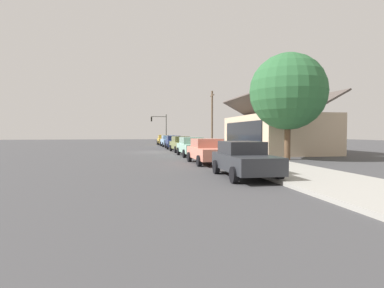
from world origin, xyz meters
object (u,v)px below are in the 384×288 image
car_skyblue (168,141)px  car_coral (208,151)px  utility_pole_wooden (212,118)px  car_seafoam (192,146)px  car_navy (174,142)px  fire_hydrant_red (202,149)px  car_mustard (164,140)px  car_charcoal (244,159)px  shade_tree (288,92)px  traffic_light_main (160,124)px  car_olive (181,144)px

car_skyblue → car_coral: bearing=-1.2°
utility_pole_wooden → car_seafoam: bearing=-20.9°
car_navy → fire_hydrant_red: car_navy is taller
car_mustard → car_charcoal: bearing=0.7°
fire_hydrant_red → car_coral: bearing=-10.3°
car_mustard → car_seafoam: same height
car_mustard → fire_hydrant_red: bearing=4.4°
utility_pole_wooden → shade_tree: bearing=2.4°
car_mustard → car_coral: same height
traffic_light_main → fire_hydrant_red: bearing=3.6°
car_skyblue → fire_hydrant_red: size_ratio=6.72×
traffic_light_main → utility_pole_wooden: utility_pole_wooden is taller
shade_tree → utility_pole_wooden: bearing=-177.6°
car_olive → car_seafoam: bearing=-2.0°
car_navy → shade_tree: (16.80, 6.17, 4.12)m
car_olive → car_seafoam: (5.75, 0.04, 0.00)m
car_charcoal → shade_tree: 10.67m
car_skyblue → car_seafoam: same height
car_coral → traffic_light_main: size_ratio=0.91×
car_seafoam → car_mustard: bearing=179.5°
car_olive → car_coral: same height
shade_tree → traffic_light_main: 34.28m
car_seafoam → car_coral: (6.31, -0.14, -0.00)m
car_coral → traffic_light_main: 35.23m
car_charcoal → car_seafoam: bearing=-179.1°
car_skyblue → car_olive: 12.16m
car_seafoam → traffic_light_main: 28.95m
car_charcoal → utility_pole_wooden: bearing=169.4°
shade_tree → utility_pole_wooden: 18.95m
car_coral → car_charcoal: 6.17m
car_skyblue → car_olive: size_ratio=0.97×
car_skyblue → traffic_light_main: traffic_light_main is taller
car_skyblue → car_olive: bearing=-1.0°
car_navy → fire_hydrant_red: 10.01m
shade_tree → utility_pole_wooden: size_ratio=1.03×
car_mustard → car_skyblue: same height
shade_tree → fire_hydrant_red: 9.50m
fire_hydrant_red → car_mustard: bearing=-176.1°
car_navy → utility_pole_wooden: bearing=113.0°
car_navy → car_charcoal: 24.46m
car_coral → car_charcoal: same height
car_seafoam → fire_hydrant_red: 2.52m
shade_tree → fire_hydrant_red: size_ratio=10.87×
car_olive → utility_pole_wooden: size_ratio=0.66×
car_mustard → utility_pole_wooden: (9.99, 5.51, 3.11)m
car_seafoam → fire_hydrant_red: size_ratio=6.92×
car_charcoal → fire_hydrant_red: 14.62m
traffic_light_main → shade_tree: bearing=10.9°
shade_tree → utility_pole_wooden: (-18.90, -0.80, -1.01)m
car_skyblue → car_coral: (24.21, -0.11, -0.00)m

